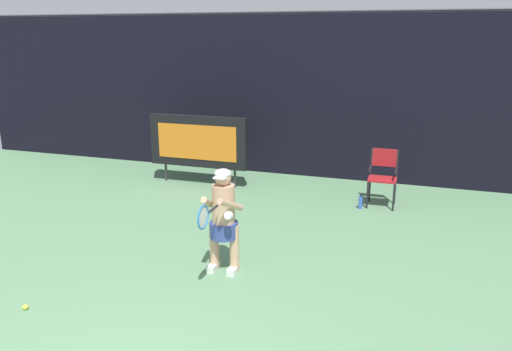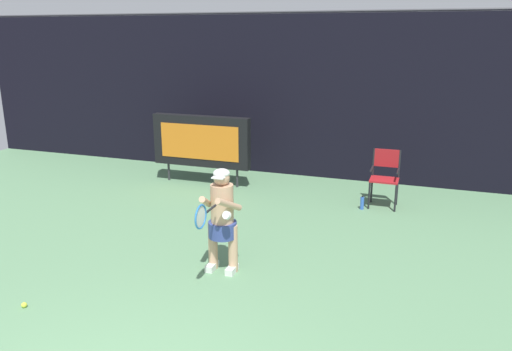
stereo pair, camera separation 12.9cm
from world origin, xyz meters
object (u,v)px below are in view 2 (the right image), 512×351
scoreboard (201,141)px  water_bottle (362,203)px  umpire_chair (385,175)px  tennis_ball_loose (24,305)px  tennis_player (222,217)px  tennis_racket (202,216)px

scoreboard → water_bottle: size_ratio=8.30×
umpire_chair → tennis_ball_loose: bearing=-125.5°
water_bottle → tennis_player: size_ratio=0.18×
umpire_chair → tennis_player: 3.96m
water_bottle → tennis_racket: size_ratio=0.44×
tennis_ball_loose → scoreboard: bearing=91.9°
scoreboard → tennis_racket: 4.84m
scoreboard → tennis_ball_loose: (0.18, -5.43, -0.91)m
water_bottle → tennis_racket: (-1.48, -3.82, 0.91)m
water_bottle → tennis_racket: tennis_racket is taller
scoreboard → tennis_player: size_ratio=1.51×
umpire_chair → water_bottle: 0.70m
scoreboard → water_bottle: (3.55, -0.55, -0.82)m
tennis_player → tennis_racket: size_ratio=2.42×
umpire_chair → tennis_racket: 4.56m
scoreboard → tennis_ball_loose: bearing=-88.1°
tennis_player → tennis_ball_loose: size_ratio=21.45×
tennis_player → umpire_chair: bearing=62.2°
tennis_player → water_bottle: bearing=64.7°
tennis_player → tennis_racket: (0.01, -0.66, 0.24)m
umpire_chair → tennis_ball_loose: umpire_chair is taller
tennis_racket → scoreboard: bearing=107.5°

